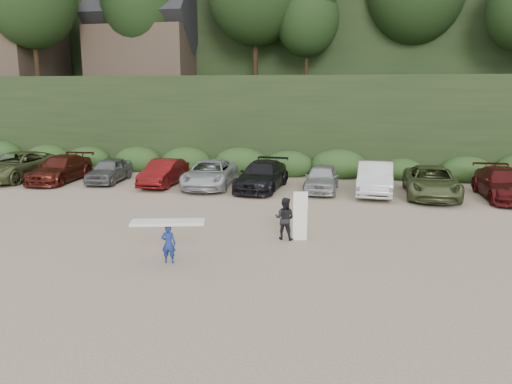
# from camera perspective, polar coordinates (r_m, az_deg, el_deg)

# --- Properties ---
(ground) EXTENTS (120.00, 120.00, 0.00)m
(ground) POSITION_cam_1_polar(r_m,az_deg,el_deg) (17.07, -6.39, -6.13)
(ground) COLOR tan
(ground) RESTS_ON ground
(hillside_backdrop) EXTENTS (90.00, 41.50, 28.00)m
(hillside_backdrop) POSITION_cam_1_polar(r_m,az_deg,el_deg) (52.00, 5.62, 18.36)
(hillside_backdrop) COLOR black
(hillside_backdrop) RESTS_ON ground
(parked_cars) EXTENTS (36.65, 5.95, 1.61)m
(parked_cars) POSITION_cam_1_polar(r_m,az_deg,el_deg) (26.84, -4.79, 2.12)
(parked_cars) COLOR #99999D
(parked_cars) RESTS_ON ground
(child_surfer) EXTENTS (2.28, 1.13, 1.32)m
(child_surfer) POSITION_cam_1_polar(r_m,az_deg,el_deg) (15.35, -10.00, -4.79)
(child_surfer) COLOR navy
(child_surfer) RESTS_ON ground
(adult_surfer) EXTENTS (1.23, 0.69, 1.77)m
(adult_surfer) POSITION_cam_1_polar(r_m,az_deg,el_deg) (17.51, 3.46, -3.01)
(adult_surfer) COLOR black
(adult_surfer) RESTS_ON ground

